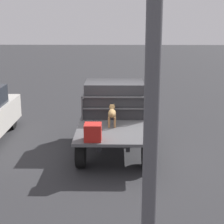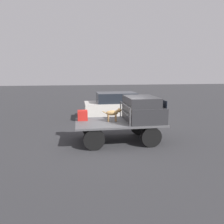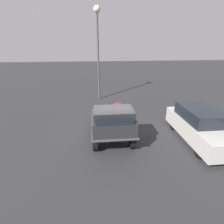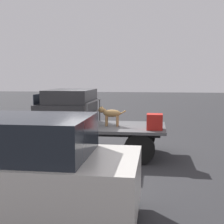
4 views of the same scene
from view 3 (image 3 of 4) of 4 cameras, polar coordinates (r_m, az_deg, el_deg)
name	(u,v)px [view 3 (image 3 of 4)]	position (r m, az deg, el deg)	size (l,w,h in m)	color
ground_plane	(112,136)	(9.65, -0.15, -7.94)	(80.00, 80.00, 0.00)	#2D2D30
flatbed_truck	(112,126)	(9.35, -0.16, -4.54)	(3.74, 2.09, 0.90)	black
truck_cab	(114,121)	(8.08, 0.55, -2.96)	(1.50, 1.97, 1.07)	#28282B
truck_headboard	(112,115)	(8.80, 0.00, -0.85)	(0.04, 1.97, 0.75)	#4C4C4F
dog	(112,113)	(9.31, 0.04, -0.40)	(0.86, 0.23, 0.60)	#9E7547
cargo_crate	(118,107)	(10.63, 1.84, 1.60)	(0.43, 0.43, 0.43)	#AD1E19
parked_sedan	(201,125)	(9.98, 26.95, -3.93)	(4.43, 1.84, 1.72)	black
light_pole_near	(98,36)	(15.27, -4.72, 23.46)	(0.55, 0.55, 7.40)	#4C4C51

